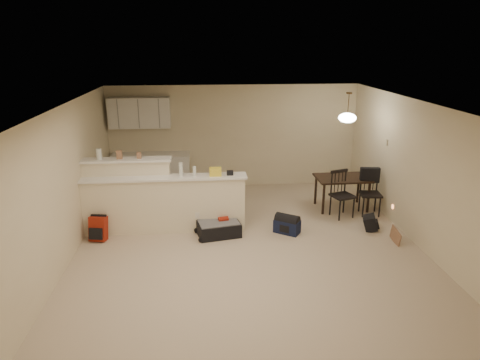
{
  "coord_description": "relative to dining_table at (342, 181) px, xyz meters",
  "views": [
    {
      "loc": [
        -0.76,
        -6.71,
        3.47
      ],
      "look_at": [
        -0.1,
        0.7,
        1.05
      ],
      "focal_mm": 32.0,
      "sensor_mm": 36.0,
      "label": 1
    }
  ],
  "objects": [
    {
      "name": "bottle_a",
      "position": [
        -3.38,
        -0.86,
        0.6
      ],
      "size": [
        0.07,
        0.07,
        0.26
      ],
      "primitive_type": "cylinder",
      "color": "silver",
      "rests_on": "breakfast_bar"
    },
    {
      "name": "cardboard_sheet",
      "position": [
        0.45,
        -1.76,
        -0.48
      ],
      "size": [
        0.03,
        0.36,
        0.27
      ],
      "primitive_type": "cube",
      "rotation": [
        0.0,
        0.0,
        1.61
      ],
      "color": "#966A4D",
      "rests_on": "ground"
    },
    {
      "name": "black_daypack",
      "position": [
        0.21,
        -1.15,
        -0.48
      ],
      "size": [
        0.31,
        0.37,
        0.27
      ],
      "primitive_type": "cube",
      "rotation": [
        0.0,
        0.0,
        1.24
      ],
      "color": "black",
      "rests_on": "ground"
    },
    {
      "name": "cereal_box",
      "position": [
        -4.51,
        -0.64,
        0.85
      ],
      "size": [
        0.1,
        0.07,
        0.16
      ],
      "primitive_type": "cube",
      "color": "#966A4D",
      "rests_on": "breakfast_bar"
    },
    {
      "name": "pendant_lamp",
      "position": [
        -0.0,
        -0.0,
        1.37
      ],
      "size": [
        0.36,
        0.36,
        0.62
      ],
      "color": "brown",
      "rests_on": "room"
    },
    {
      "name": "suitcase",
      "position": [
        -2.71,
        -1.15,
        -0.49
      ],
      "size": [
        0.85,
        0.64,
        0.26
      ],
      "primitive_type": "cube",
      "rotation": [
        0.0,
        0.0,
        0.2
      ],
      "color": "black",
      "rests_on": "ground"
    },
    {
      "name": "pouch",
      "position": [
        -2.47,
        -0.86,
        0.51
      ],
      "size": [
        0.12,
        0.1,
        0.08
      ],
      "primitive_type": "cube",
      "color": "#966A4D",
      "rests_on": "breakfast_bar"
    },
    {
      "name": "dining_chair_far",
      "position": [
        0.48,
        -0.4,
        -0.14
      ],
      "size": [
        0.45,
        0.44,
        0.95
      ],
      "primitive_type": null,
      "rotation": [
        0.0,
        0.0,
        -0.1
      ],
      "color": "black",
      "rests_on": "ground"
    },
    {
      "name": "bag_lump",
      "position": [
        -2.74,
        -0.86,
        0.54
      ],
      "size": [
        0.22,
        0.18,
        0.14
      ],
      "primitive_type": "cube",
      "color": "#966A4D",
      "rests_on": "breakfast_bar"
    },
    {
      "name": "thermostat",
      "position": [
        0.78,
        -0.21,
        0.88
      ],
      "size": [
        0.02,
        0.12,
        0.12
      ],
      "primitive_type": "cube",
      "color": "beige",
      "rests_on": "room"
    },
    {
      "name": "dining_chair_near",
      "position": [
        -0.13,
        -0.47,
        -0.13
      ],
      "size": [
        0.53,
        0.52,
        0.97
      ],
      "primitive_type": null,
      "rotation": [
        0.0,
        0.0,
        0.33
      ],
      "color": "black",
      "rests_on": "ground"
    },
    {
      "name": "bottle_b",
      "position": [
        -3.13,
        -0.86,
        0.56
      ],
      "size": [
        0.06,
        0.06,
        0.18
      ],
      "primitive_type": "cylinder",
      "color": "silver",
      "rests_on": "breakfast_bar"
    },
    {
      "name": "navy_duffel",
      "position": [
        -1.41,
        -1.15,
        -0.49
      ],
      "size": [
        0.53,
        0.48,
        0.26
      ],
      "primitive_type": "cube",
      "rotation": [
        0.0,
        0.0,
        -0.6
      ],
      "color": "#111936",
      "rests_on": "ground"
    },
    {
      "name": "small_box",
      "position": [
        -4.15,
        -0.64,
        0.83
      ],
      "size": [
        0.08,
        0.06,
        0.12
      ],
      "primitive_type": "cube",
      "color": "#966A4D",
      "rests_on": "breakfast_bar"
    },
    {
      "name": "breakfast_bar",
      "position": [
        -3.96,
        -0.78,
        -0.01
      ],
      "size": [
        3.08,
        0.58,
        1.39
      ],
      "color": "beige",
      "rests_on": "ground"
    },
    {
      "name": "jar",
      "position": [
        -4.88,
        -0.64,
        0.87
      ],
      "size": [
        0.1,
        0.1,
        0.2
      ],
      "primitive_type": "cylinder",
      "color": "silver",
      "rests_on": "breakfast_bar"
    },
    {
      "name": "kitchen_counter",
      "position": [
        -4.2,
        1.43,
        -0.17
      ],
      "size": [
        1.8,
        0.6,
        0.9
      ],
      "primitive_type": "cube",
      "color": "white",
      "rests_on": "ground"
    },
    {
      "name": "upper_cabinets",
      "position": [
        -4.4,
        1.56,
        1.28
      ],
      "size": [
        1.4,
        0.34,
        0.7
      ],
      "primitive_type": "cube",
      "color": "white",
      "rests_on": "room"
    },
    {
      "name": "red_backpack",
      "position": [
        -4.9,
        -1.15,
        -0.4
      ],
      "size": [
        0.33,
        0.24,
        0.45
      ],
      "primitive_type": "cube",
      "rotation": [
        0.0,
        0.0,
        -0.19
      ],
      "color": "maroon",
      "rests_on": "ground"
    },
    {
      "name": "room",
      "position": [
        -2.2,
        -1.76,
        0.63
      ],
      "size": [
        7.0,
        7.02,
        2.5
      ],
      "color": "#C3AF96",
      "rests_on": "ground"
    },
    {
      "name": "dining_table",
      "position": [
        0.0,
        0.0,
        0.0
      ],
      "size": [
        1.14,
        0.77,
        0.7
      ],
      "rotation": [
        0.0,
        0.0,
        0.02
      ],
      "color": "black",
      "rests_on": "ground"
    }
  ]
}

